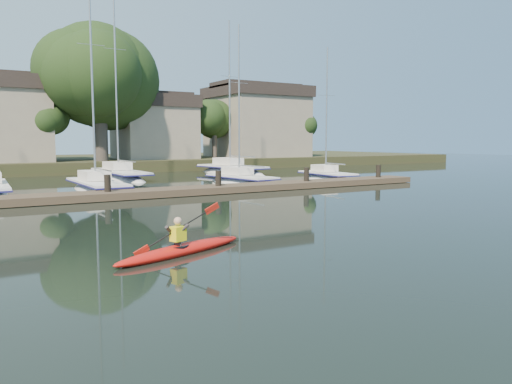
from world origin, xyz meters
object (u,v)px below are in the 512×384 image
dock (166,192)px  sailboat_4 (327,182)px  sailboat_2 (97,194)px  sailboat_3 (241,186)px  kayak (182,248)px  sailboat_6 (120,181)px  sailboat_7 (232,176)px

dock → sailboat_4: bearing=15.6°
sailboat_2 → sailboat_4: bearing=-2.7°
sailboat_3 → sailboat_4: (6.94, -0.38, -0.00)m
kayak → sailboat_6: bearing=57.1°
kayak → sailboat_4: (18.22, 16.49, -0.33)m
sailboat_2 → sailboat_4: sailboat_2 is taller
dock → sailboat_6: bearing=84.6°
sailboat_6 → sailboat_7: (9.88, 0.80, -0.02)m
sailboat_2 → sailboat_6: sailboat_6 is taller
sailboat_7 → sailboat_3: bearing=-124.5°
dock → sailboat_6: size_ratio=2.10×
kayak → sailboat_7: sailboat_7 is taller
sailboat_4 → sailboat_7: bearing=110.4°
sailboat_2 → sailboat_4: 16.23m
kayak → sailboat_3: size_ratio=0.36×
sailboat_7 → sailboat_4: bearing=-83.8°
kayak → dock: (4.48, 12.66, 0.04)m
sailboat_2 → sailboat_6: 9.02m
sailboat_3 → sailboat_6: size_ratio=0.70×
sailboat_6 → sailboat_7: 9.91m
sailboat_2 → sailboat_7: bearing=32.7°
sailboat_4 → sailboat_6: sailboat_6 is taller
sailboat_3 → sailboat_7: sailboat_7 is taller
kayak → sailboat_7: (15.54, 26.02, -0.37)m
kayak → dock: kayak is taller
kayak → sailboat_3: sailboat_3 is taller
sailboat_3 → sailboat_6: bearing=117.0°
sailboat_2 → dock: bearing=-61.1°
dock → sailboat_2: sailboat_2 is taller
sailboat_4 → sailboat_7: size_ratio=0.74×
kayak → sailboat_4: bearing=21.9°
kayak → sailboat_3: 20.30m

